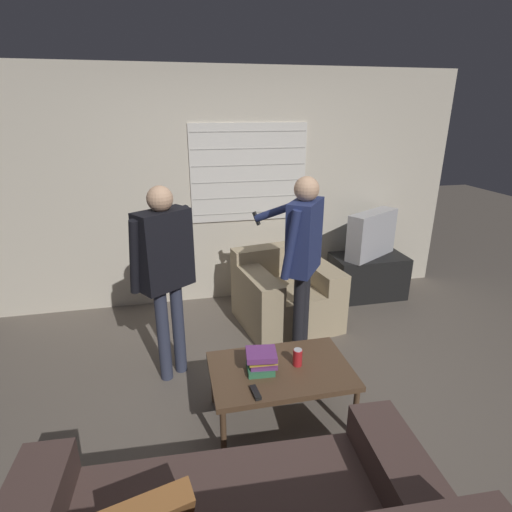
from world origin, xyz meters
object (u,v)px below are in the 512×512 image
Objects in this scene: coffee_table at (281,373)px; tv at (371,234)px; book_stack at (262,361)px; person_right_standing at (303,247)px; armchair_beige at (285,294)px; person_left_standing at (164,262)px; spare_remote at (256,393)px; soda_can at (298,357)px.

tv is at bearing 48.34° from coffee_table.
coffee_table is 4.31× the size of book_stack.
person_right_standing reaches higher than coffee_table.
armchair_beige is at bearing 72.54° from coffee_table.
book_stack is (0.61, -0.69, -0.51)m from person_left_standing.
person_left_standing is at bearing 131.31° from book_stack.
spare_remote is (-1.79, -1.98, -0.33)m from tv.
spare_remote is at bearing -135.89° from coffee_table.
tv is 2.55m from person_left_standing.
book_stack is 0.26m from soda_can.
book_stack reaches higher than spare_remote.
person_right_standing reaches higher than tv.
person_left_standing is 12.07× the size of spare_remote.
coffee_table is at bearing -173.11° from soda_can.
coffee_table is 1.08m from person_right_standing.
person_left_standing reaches higher than book_stack.
person_right_standing is 0.97m from soda_can.
person_right_standing reaches higher than soda_can.
tv is at bearing -14.49° from person_right_standing.
person_left_standing reaches higher than coffee_table.
book_stack is at bearing 176.96° from coffee_table.
person_right_standing is at bearing 9.29° from tv.
soda_can is at bearing -164.00° from person_right_standing.
tv is 3.17× the size of book_stack.
soda_can is at bearing 28.31° from spare_remote.
person_left_standing reaches higher than spare_remote.
coffee_table is 7.34× the size of spare_remote.
book_stack is (-0.53, -0.77, -0.52)m from person_right_standing.
person_left_standing is 1.23m from soda_can.
book_stack is (-0.14, 0.01, 0.12)m from coffee_table.
armchair_beige reaches higher than coffee_table.
book_stack is at bearing 62.44° from spare_remote.
armchair_beige is 1.08× the size of coffee_table.
person_right_standing reaches higher than book_stack.
tv is 0.44× the size of person_right_standing.
coffee_table is at bearing -3.04° from book_stack.
person_left_standing is at bearing 19.57° from armchair_beige.
book_stack is at bearing -83.34° from person_left_standing.
person_right_standing is at bearing 70.43° from soda_can.
coffee_table is at bearing 62.85° from armchair_beige.
person_left_standing is (-2.31, -1.06, 0.24)m from tv.
person_right_standing reaches higher than armchair_beige.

